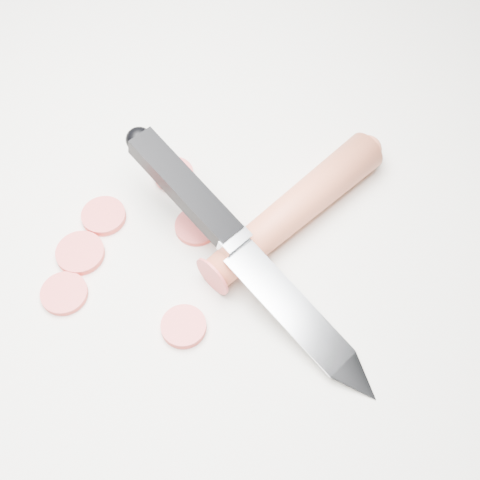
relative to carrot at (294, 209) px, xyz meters
The scene contains 9 objects.
ground 0.10m from the carrot, 164.26° to the right, with size 2.40×2.40×0.00m, color silver.
carrot is the anchor object (origin of this frame).
carrot_slice_0 0.11m from the carrot, 169.96° to the right, with size 0.03×0.03×0.01m, color #DD4443.
carrot_slice_1 0.18m from the carrot, 134.69° to the right, with size 0.04×0.04×0.01m, color #DD4443.
carrot_slice_2 0.13m from the carrot, 97.19° to the right, with size 0.03×0.03×0.01m, color #DD4443.
carrot_slice_3 0.08m from the carrot, 140.44° to the right, with size 0.04×0.04×0.01m, color #DD4443.
carrot_slice_4 0.16m from the carrot, 146.50° to the right, with size 0.04×0.04×0.01m, color #DD4443.
carrot_slice_5 0.20m from the carrot, 124.57° to the right, with size 0.04×0.04×0.01m, color #DD4443.
kitchen_knife 0.07m from the carrot, 90.87° to the right, with size 0.28×0.09×0.07m, color silver, non-canonical shape.
Camera 1 is at (0.23, -0.26, 0.47)m, focal length 50.00 mm.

